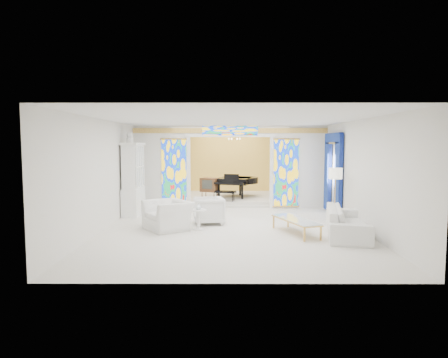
{
  "coord_description": "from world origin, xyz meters",
  "views": [
    {
      "loc": [
        -0.17,
        -12.51,
        2.33
      ],
      "look_at": [
        -0.21,
        0.2,
        1.22
      ],
      "focal_mm": 32.0,
      "sensor_mm": 36.0,
      "label": 1
    }
  ],
  "objects_px": {
    "armchair_left": "(168,215)",
    "coffee_table": "(296,220)",
    "tv_console": "(210,185)",
    "china_cabinet": "(133,180)",
    "sofa": "(348,222)",
    "armchair_right": "(209,211)",
    "grand_piano": "(238,181)"
  },
  "relations": [
    {
      "from": "armchair_right",
      "to": "grand_piano",
      "type": "bearing_deg",
      "value": 158.71
    },
    {
      "from": "china_cabinet",
      "to": "armchair_right",
      "type": "relative_size",
      "value": 3.15
    },
    {
      "from": "armchair_right",
      "to": "sofa",
      "type": "height_order",
      "value": "armchair_right"
    },
    {
      "from": "armchair_left",
      "to": "armchair_right",
      "type": "height_order",
      "value": "armchair_right"
    },
    {
      "from": "armchair_left",
      "to": "coffee_table",
      "type": "height_order",
      "value": "armchair_left"
    },
    {
      "from": "china_cabinet",
      "to": "armchair_left",
      "type": "relative_size",
      "value": 2.25
    },
    {
      "from": "armchair_left",
      "to": "grand_piano",
      "type": "xyz_separation_m",
      "value": [
        2.1,
        5.52,
        0.44
      ]
    },
    {
      "from": "armchair_right",
      "to": "grand_piano",
      "type": "distance_m",
      "value": 4.88
    },
    {
      "from": "china_cabinet",
      "to": "armchair_right",
      "type": "xyz_separation_m",
      "value": [
        2.55,
        -1.54,
        -0.78
      ]
    },
    {
      "from": "coffee_table",
      "to": "tv_console",
      "type": "distance_m",
      "value": 6.25
    },
    {
      "from": "sofa",
      "to": "coffee_table",
      "type": "relative_size",
      "value": 1.35
    },
    {
      "from": "sofa",
      "to": "grand_piano",
      "type": "bearing_deg",
      "value": 35.01
    },
    {
      "from": "china_cabinet",
      "to": "tv_console",
      "type": "height_order",
      "value": "china_cabinet"
    },
    {
      "from": "armchair_left",
      "to": "tv_console",
      "type": "distance_m",
      "value": 5.27
    },
    {
      "from": "armchair_left",
      "to": "sofa",
      "type": "relative_size",
      "value": 0.48
    },
    {
      "from": "armchair_right",
      "to": "coffee_table",
      "type": "distance_m",
      "value": 2.68
    },
    {
      "from": "armchair_left",
      "to": "coffee_table",
      "type": "relative_size",
      "value": 0.65
    },
    {
      "from": "tv_console",
      "to": "sofa",
      "type": "bearing_deg",
      "value": -33.59
    },
    {
      "from": "china_cabinet",
      "to": "coffee_table",
      "type": "height_order",
      "value": "china_cabinet"
    },
    {
      "from": "sofa",
      "to": "tv_console",
      "type": "relative_size",
      "value": 3.05
    },
    {
      "from": "coffee_table",
      "to": "grand_piano",
      "type": "height_order",
      "value": "grand_piano"
    },
    {
      "from": "coffee_table",
      "to": "tv_console",
      "type": "bearing_deg",
      "value": 113.22
    },
    {
      "from": "coffee_table",
      "to": "grand_piano",
      "type": "relative_size",
      "value": 0.73
    },
    {
      "from": "armchair_right",
      "to": "tv_console",
      "type": "bearing_deg",
      "value": 172.5
    },
    {
      "from": "coffee_table",
      "to": "armchair_right",
      "type": "bearing_deg",
      "value": 150.24
    },
    {
      "from": "china_cabinet",
      "to": "armchair_left",
      "type": "bearing_deg",
      "value": -57.54
    },
    {
      "from": "armchair_left",
      "to": "grand_piano",
      "type": "height_order",
      "value": "grand_piano"
    },
    {
      "from": "china_cabinet",
      "to": "coffee_table",
      "type": "distance_m",
      "value": 5.71
    },
    {
      "from": "china_cabinet",
      "to": "sofa",
      "type": "distance_m",
      "value": 6.93
    },
    {
      "from": "grand_piano",
      "to": "armchair_right",
      "type": "bearing_deg",
      "value": -84.9
    },
    {
      "from": "china_cabinet",
      "to": "grand_piano",
      "type": "height_order",
      "value": "china_cabinet"
    },
    {
      "from": "armchair_left",
      "to": "grand_piano",
      "type": "bearing_deg",
      "value": 124.23
    }
  ]
}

